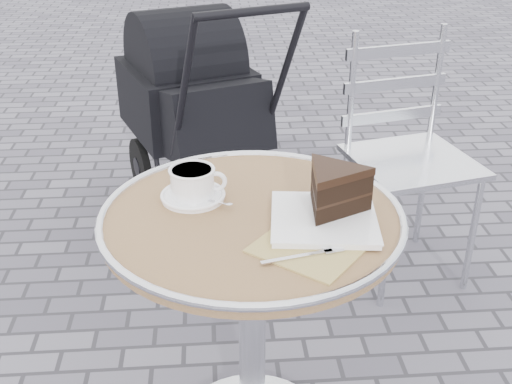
{
  "coord_description": "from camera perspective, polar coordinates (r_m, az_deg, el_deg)",
  "views": [
    {
      "loc": [
        -0.09,
        -1.3,
        1.47
      ],
      "look_at": [
        0.01,
        0.02,
        0.78
      ],
      "focal_mm": 45.0,
      "sensor_mm": 36.0,
      "label": 1
    }
  ],
  "objects": [
    {
      "name": "cafe_table",
      "position": [
        1.58,
        -0.36,
        -7.16
      ],
      "size": [
        0.72,
        0.72,
        0.74
      ],
      "color": "silver",
      "rests_on": "ground"
    },
    {
      "name": "cake_plate_set",
      "position": [
        1.46,
        6.69,
        -0.4
      ],
      "size": [
        0.32,
        0.37,
        0.13
      ],
      "rotation": [
        0.0,
        0.0,
        -0.11
      ],
      "color": "tan",
      "rests_on": "cafe_table"
    },
    {
      "name": "baby_stroller",
      "position": [
        2.89,
        -5.4,
        7.05
      ],
      "size": [
        0.77,
        1.09,
        1.04
      ],
      "rotation": [
        0.0,
        0.0,
        0.36
      ],
      "color": "black",
      "rests_on": "ground"
    },
    {
      "name": "bistro_chair",
      "position": [
        2.47,
        12.83,
        5.6
      ],
      "size": [
        0.5,
        0.5,
        0.93
      ],
      "rotation": [
        0.0,
        0.0,
        0.23
      ],
      "color": "silver",
      "rests_on": "ground"
    },
    {
      "name": "cappuccino_set",
      "position": [
        1.56,
        -5.59,
        0.59
      ],
      "size": [
        0.17,
        0.15,
        0.08
      ],
      "rotation": [
        0.0,
        0.0,
        -0.01
      ],
      "color": "white",
      "rests_on": "cafe_table"
    }
  ]
}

